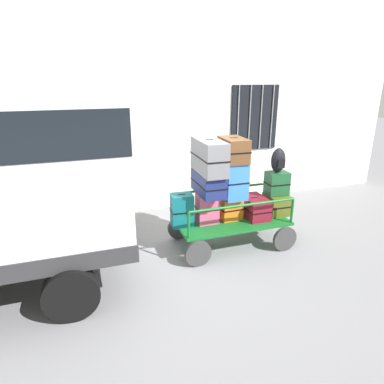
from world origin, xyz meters
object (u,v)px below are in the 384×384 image
object	(u,v)px
suitcase_left_bottom	(182,210)
suitcase_center_top	(233,150)
suitcase_midright_bottom	(254,207)
backpack	(278,161)
suitcase_center_middle	(233,180)
suitcase_center_bottom	(231,208)
suitcase_right_middle	(277,183)
luggage_cart	(231,225)
suitcase_midleft_middle	(208,183)
suitcase_right_bottom	(276,204)
suitcase_midleft_top	(209,157)
suitcase_midleft_bottom	(207,208)

from	to	relation	value
suitcase_left_bottom	suitcase_center_top	xyz separation A→B (m)	(0.91, -0.02, 0.98)
suitcase_midright_bottom	backpack	xyz separation A→B (m)	(0.42, -0.00, 0.83)
suitcase_center_middle	suitcase_center_bottom	bearing A→B (deg)	90.00
suitcase_left_bottom	suitcase_right_middle	world-z (taller)	suitcase_right_middle
suitcase_center_middle	suitcase_left_bottom	bearing A→B (deg)	176.20
suitcase_center_middle	suitcase_right_middle	world-z (taller)	suitcase_center_middle
luggage_cart	suitcase_center_middle	bearing A→B (deg)	-90.00
suitcase_midleft_middle	suitcase_right_bottom	xyz separation A→B (m)	(1.36, 0.00, -0.54)
suitcase_left_bottom	suitcase_midleft_middle	xyz separation A→B (m)	(0.45, -0.05, 0.45)
suitcase_right_middle	backpack	distance (m)	0.43
suitcase_center_top	suitcase_center_bottom	bearing A→B (deg)	-90.00
suitcase_center_bottom	suitcase_center_middle	size ratio (longest dim) A/B	0.66
suitcase_center_bottom	suitcase_right_bottom	size ratio (longest dim) A/B	0.96
suitcase_left_bottom	suitcase_midright_bottom	bearing A→B (deg)	-2.01
suitcase_midleft_top	suitcase_center_middle	bearing A→B (deg)	0.44
suitcase_center_middle	suitcase_midright_bottom	world-z (taller)	suitcase_center_middle
suitcase_right_bottom	luggage_cart	bearing A→B (deg)	178.63
suitcase_left_bottom	suitcase_midright_bottom	xyz separation A→B (m)	(1.36, -0.05, -0.10)
suitcase_center_top	suitcase_right_middle	bearing A→B (deg)	0.41
suitcase_center_bottom	suitcase_center_middle	bearing A→B (deg)	-90.00
suitcase_left_bottom	suitcase_right_bottom	size ratio (longest dim) A/B	1.30
suitcase_center_middle	suitcase_right_bottom	distance (m)	1.06
suitcase_midright_bottom	suitcase_midleft_bottom	bearing A→B (deg)	177.67
suitcase_center_top	suitcase_midright_bottom	xyz separation A→B (m)	(0.45, -0.03, -1.08)
backpack	suitcase_center_top	bearing A→B (deg)	177.96
suitcase_midleft_top	suitcase_right_bottom	xyz separation A→B (m)	(1.36, 0.02, -1.01)
suitcase_center_bottom	suitcase_midleft_top	bearing A→B (deg)	-174.66
suitcase_midright_bottom	luggage_cart	bearing A→B (deg)	177.10
backpack	luggage_cart	bearing A→B (deg)	178.38
suitcase_midleft_middle	suitcase_midright_bottom	size ratio (longest dim) A/B	1.27
suitcase_center_top	suitcase_center_middle	bearing A→B (deg)	-90.00
suitcase_midleft_middle	suitcase_right_middle	bearing A→B (deg)	1.55
suitcase_midleft_top	backpack	world-z (taller)	suitcase_midleft_top
suitcase_midleft_top	backpack	bearing A→B (deg)	0.62
suitcase_center_top	suitcase_right_bottom	bearing A→B (deg)	-1.78
suitcase_midleft_bottom	suitcase_right_bottom	size ratio (longest dim) A/B	1.25
suitcase_left_bottom	suitcase_center_top	distance (m)	1.34
suitcase_center_middle	suitcase_center_top	size ratio (longest dim) A/B	1.02
luggage_cart	suitcase_right_bottom	xyz separation A→B (m)	(0.91, -0.02, 0.29)
suitcase_midleft_bottom	backpack	bearing A→B (deg)	-1.67
suitcase_left_bottom	suitcase_midleft_bottom	size ratio (longest dim) A/B	1.04
suitcase_midleft_bottom	suitcase_center_top	size ratio (longest dim) A/B	0.87
suitcase_right_bottom	suitcase_midright_bottom	bearing A→B (deg)	-179.84
suitcase_right_bottom	backpack	world-z (taller)	backpack
suitcase_midleft_top	suitcase_midleft_bottom	bearing A→B (deg)	90.00
suitcase_right_bottom	suitcase_midleft_bottom	bearing A→B (deg)	178.50
suitcase_midleft_middle	suitcase_midleft_bottom	bearing A→B (deg)	90.00
suitcase_left_bottom	suitcase_midleft_middle	world-z (taller)	suitcase_midleft_middle
suitcase_right_middle	backpack	bearing A→B (deg)	-133.35
suitcase_right_bottom	suitcase_midleft_top	bearing A→B (deg)	-179.27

